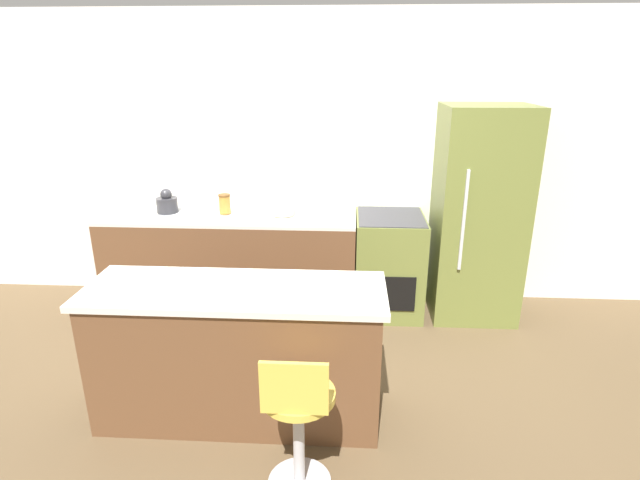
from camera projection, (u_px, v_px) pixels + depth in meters
The scene contains 10 objects.
ground_plane at pixel (264, 324), 4.36m from camera, with size 14.00×14.00×0.00m, color brown.
wall_back at pixel (271, 161), 4.58m from camera, with size 8.00×0.06×2.60m.
back_counter at pixel (232, 261), 4.55m from camera, with size 2.23×0.65×0.89m.
kitchen_island at pixel (239, 352), 3.10m from camera, with size 1.80×0.60×0.89m.
oven_range at pixel (389, 264), 4.47m from camera, with size 0.59×0.66×0.89m.
refrigerator at pixel (478, 215), 4.28m from camera, with size 0.72×0.67×1.84m.
stool_chair at pixel (298, 422), 2.52m from camera, with size 0.38×0.38×0.87m.
kettle at pixel (167, 203), 4.41m from camera, with size 0.18×0.18×0.22m.
mixing_bowl at pixel (283, 209), 4.37m from camera, with size 0.21×0.21×0.09m.
canister_jar at pixel (225, 204), 4.38m from camera, with size 0.11×0.11×0.17m.
Camera 1 is at (0.72, -3.83, 2.14)m, focal length 28.00 mm.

